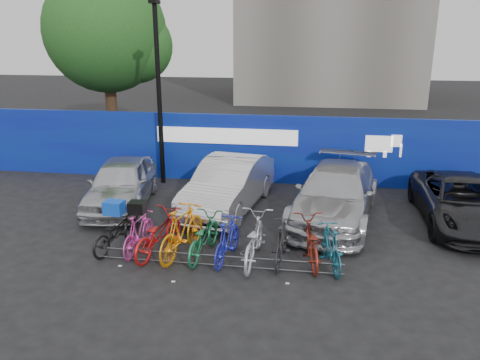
% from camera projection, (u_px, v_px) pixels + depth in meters
% --- Properties ---
extents(ground, '(100.00, 100.00, 0.00)m').
position_uv_depth(ground, '(223.00, 255.00, 11.12)').
color(ground, black).
rests_on(ground, ground).
extents(hoarding, '(22.00, 0.18, 2.40)m').
position_uv_depth(hoarding, '(255.00, 149.00, 16.43)').
color(hoarding, navy).
rests_on(hoarding, ground).
extents(tree, '(5.40, 5.20, 7.80)m').
position_uv_depth(tree, '(111.00, 35.00, 20.13)').
color(tree, '#382314').
rests_on(tree, ground).
extents(lamppost, '(0.25, 0.50, 6.11)m').
position_uv_depth(lamppost, '(159.00, 90.00, 15.73)').
color(lamppost, black).
rests_on(lamppost, ground).
extents(bike_rack, '(5.60, 0.03, 0.30)m').
position_uv_depth(bike_rack, '(218.00, 260.00, 10.50)').
color(bike_rack, '#595B60').
rests_on(bike_rack, ground).
extents(car_0, '(2.41, 4.49, 1.45)m').
position_uv_depth(car_0, '(121.00, 183.00, 14.18)').
color(car_0, '#B9BABE').
rests_on(car_0, ground).
extents(car_1, '(2.38, 4.83, 1.52)m').
position_uv_depth(car_1, '(229.00, 184.00, 13.93)').
color(car_1, silver).
rests_on(car_1, ground).
extents(car_2, '(3.00, 5.45, 1.49)m').
position_uv_depth(car_2, '(336.00, 194.00, 13.14)').
color(car_2, '#B0B1B6').
rests_on(car_2, ground).
extents(car_3, '(2.24, 4.75, 1.31)m').
position_uv_depth(car_3, '(463.00, 202.00, 12.79)').
color(car_3, black).
rests_on(car_3, ground).
extents(bike_0, '(1.02, 1.84, 0.91)m').
position_uv_depth(bike_0, '(116.00, 232.00, 11.32)').
color(bike_0, black).
rests_on(bike_0, ground).
extents(bike_1, '(0.60, 1.68, 0.99)m').
position_uv_depth(bike_1, '(139.00, 232.00, 11.19)').
color(bike_1, '#DE3DA4').
rests_on(bike_1, ground).
extents(bike_2, '(1.14, 2.07, 1.03)m').
position_uv_depth(bike_2, '(158.00, 234.00, 11.06)').
color(bike_2, red).
rests_on(bike_2, ground).
extents(bike_3, '(1.04, 2.12, 1.23)m').
position_uv_depth(bike_3, '(182.00, 231.00, 10.93)').
color(bike_3, orange).
rests_on(bike_3, ground).
extents(bike_4, '(0.90, 1.96, 1.00)m').
position_uv_depth(bike_4, '(203.00, 237.00, 10.94)').
color(bike_4, '#1B6F42').
rests_on(bike_4, ground).
extents(bike_5, '(0.73, 1.75, 1.02)m').
position_uv_depth(bike_5, '(227.00, 240.00, 10.73)').
color(bike_5, '#2229C4').
rests_on(bike_5, ground).
extents(bike_6, '(0.83, 2.13, 1.10)m').
position_uv_depth(bike_6, '(253.00, 239.00, 10.67)').
color(bike_6, '#B3B4BB').
rests_on(bike_6, ground).
extents(bike_7, '(0.60, 1.70, 1.00)m').
position_uv_depth(bike_7, '(282.00, 243.00, 10.61)').
color(bike_7, '#252427').
rests_on(bike_7, ground).
extents(bike_8, '(0.98, 2.03, 1.02)m').
position_uv_depth(bike_8, '(310.00, 241.00, 10.65)').
color(bike_8, maroon).
rests_on(bike_8, ground).
extents(bike_9, '(0.86, 1.72, 0.99)m').
position_uv_depth(bike_9, '(330.00, 247.00, 10.40)').
color(bike_9, '#176076').
rests_on(bike_9, ground).
extents(cargo_crate, '(0.48, 0.39, 0.33)m').
position_uv_depth(cargo_crate, '(114.00, 208.00, 11.14)').
color(cargo_crate, blue).
rests_on(cargo_crate, bike_0).
extents(cargo_topcase, '(0.39, 0.36, 0.28)m').
position_uv_depth(cargo_topcase, '(137.00, 207.00, 11.00)').
color(cargo_topcase, black).
rests_on(cargo_topcase, bike_1).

